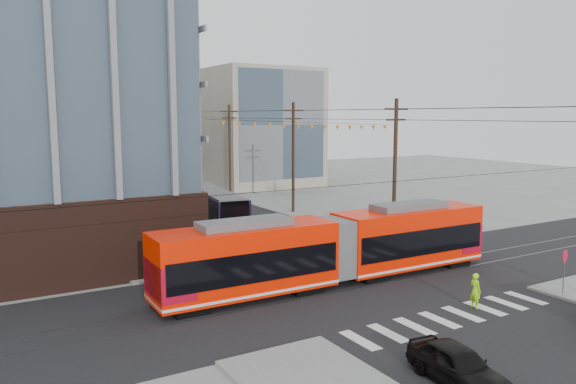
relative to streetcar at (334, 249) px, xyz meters
name	(u,v)px	position (x,y,z in m)	size (l,w,h in m)	color
ground	(409,300)	(1.70, -4.52, -2.07)	(160.00, 160.00, 0.00)	slate
bg_bldg_ne_near	(258,128)	(17.70, 43.48, 5.93)	(14.00, 14.00, 16.00)	gray
bg_bldg_nw_far	(2,113)	(-12.30, 67.48, 7.93)	(16.00, 18.00, 20.00)	gray
bg_bldg_ne_far	(214,131)	(19.70, 63.48, 4.93)	(16.00, 16.00, 14.00)	#8C99A5
utility_pole_far	(186,145)	(10.20, 51.48, 3.43)	(0.30, 0.30, 11.00)	black
streetcar	(334,249)	(0.00, 0.00, 0.00)	(21.45, 3.02, 4.13)	#F81A00
city_bus	(213,209)	(0.12, 18.09, -0.32)	(2.67, 12.32, 3.49)	black
black_sedan	(458,365)	(-3.33, -12.53, -1.33)	(1.75, 4.35, 1.48)	black
parked_car_silver	(204,246)	(-4.19, 9.60, -1.33)	(1.57, 4.50, 1.48)	#90969D
parked_car_white	(191,235)	(-3.53, 13.71, -1.38)	(1.93, 4.74, 1.37)	silver
parked_car_grey	(166,227)	(-4.17, 17.74, -1.35)	(2.37, 5.14, 1.43)	#40474D
pedestrian	(475,291)	(3.74, -7.17, -1.16)	(0.66, 0.44, 1.82)	#9DFC13
stop_sign	(564,274)	(9.35, -8.29, -0.86)	(0.73, 0.73, 2.42)	#B90B29
jersey_barrier	(369,231)	(10.00, 9.13, -1.70)	(0.83, 3.68, 0.74)	slate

